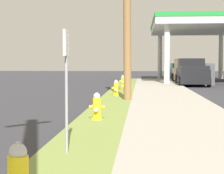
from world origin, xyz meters
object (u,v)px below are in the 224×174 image
Objects in this scene: street_sign_post at (66,65)px; car_teal_by_far_pump at (179,71)px; car_navy_by_near_pump at (201,73)px; truck_black_on_apron at (192,73)px; fire_hydrant_third at (116,89)px; fire_hydrant_fourth at (123,82)px; truck_tan_at_forecourt at (190,72)px; fire_hydrant_second at (97,108)px.

street_sign_post reaches higher than car_teal_by_far_pump.
truck_black_on_apron is at bearing -103.47° from car_navy_by_near_pump.
car_navy_by_near_pump is 6.81m from truck_black_on_apron.
street_sign_post is at bearing -102.08° from car_navy_by_near_pump.
car_navy_by_near_pump is at bearing 70.28° from fire_hydrant_third.
car_navy_by_near_pump is (6.53, 30.54, -0.91)m from street_sign_post.
truck_tan_at_forecourt reaches higher than fire_hydrant_fourth.
street_sign_post reaches higher than truck_black_on_apron.
fire_hydrant_fourth is at bearing -140.00° from truck_black_on_apron.
truck_tan_at_forecourt is (5.02, 6.95, 0.47)m from fire_hydrant_fourth.
fire_hydrant_second is 0.16× the size of car_navy_by_near_pump.
truck_tan_at_forecourt is at bearing -110.73° from car_navy_by_near_pump.
fire_hydrant_fourth is 0.16× the size of car_teal_by_far_pump.
fire_hydrant_third is at bearing -101.60° from car_teal_by_far_pump.
car_navy_by_near_pump is 1.01× the size of car_teal_by_far_pump.
car_navy_by_near_pump is at bearing 69.27° from truck_tan_at_forecourt.
car_navy_by_near_pump reaches higher than fire_hydrant_third.
truck_black_on_apron reaches higher than car_navy_by_near_pump.
street_sign_post is 0.38× the size of truck_tan_at_forecourt.
fire_hydrant_third is 0.14× the size of truck_black_on_apron.
car_teal_by_far_pump reaches higher than fire_hydrant_third.
truck_tan_at_forecourt is at bearing 70.55° from fire_hydrant_third.
fire_hydrant_second is 0.16× the size of car_teal_by_far_pump.
car_teal_by_far_pump is (5.13, 17.69, 0.28)m from fire_hydrant_fourth.
fire_hydrant_second is 20.25m from truck_black_on_apron.
fire_hydrant_fourth is 18.42m from car_teal_by_far_pump.
street_sign_post reaches higher than fire_hydrant_third.
car_navy_by_near_pump is (6.43, 17.94, 0.28)m from fire_hydrant_third.
street_sign_post is 27.29m from truck_tan_at_forecourt.
fire_hydrant_second is 15.58m from fire_hydrant_fourth.
car_navy_by_near_pump is (6.44, 10.69, 0.28)m from fire_hydrant_fourth.
truck_tan_at_forecourt is at bearing 79.19° from street_sign_post.
fire_hydrant_second is at bearing -98.80° from car_teal_by_far_pump.
fire_hydrant_fourth is 0.13× the size of truck_tan_at_forecourt.
truck_tan_at_forecourt is at bearing -90.57° from car_teal_by_far_pump.
fire_hydrant_third and fire_hydrant_fourth have the same top height.
truck_tan_at_forecourt is (5.12, 26.80, -0.72)m from street_sign_post.
car_teal_by_far_pump is (5.22, 37.54, -0.91)m from street_sign_post.
fire_hydrant_second is at bearing 89.02° from street_sign_post.
fire_hydrant_fourth is at bearing 90.06° from fire_hydrant_third.
truck_tan_at_forecourt and truck_black_on_apron have the same top height.
street_sign_post is 0.46× the size of car_navy_by_near_pump.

